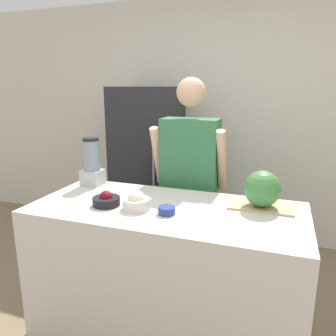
# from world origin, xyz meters

# --- Properties ---
(wall_back) EXTENTS (8.00, 0.06, 2.60)m
(wall_back) POSITION_xyz_m (0.00, 2.13, 1.30)
(wall_back) COLOR silver
(wall_back) RESTS_ON ground_plane
(counter_island) EXTENTS (1.76, 0.80, 0.92)m
(counter_island) POSITION_xyz_m (0.00, 0.40, 0.46)
(counter_island) COLOR beige
(counter_island) RESTS_ON ground_plane
(refrigerator) EXTENTS (0.66, 0.65, 1.68)m
(refrigerator) POSITION_xyz_m (-0.70, 1.76, 0.84)
(refrigerator) COLOR #232328
(refrigerator) RESTS_ON ground_plane
(person) EXTENTS (0.60, 0.27, 1.75)m
(person) POSITION_xyz_m (-0.02, 1.02, 0.90)
(person) COLOR #4C608C
(person) RESTS_ON ground_plane
(cutting_board) EXTENTS (0.41, 0.22, 0.01)m
(cutting_board) POSITION_xyz_m (0.58, 0.59, 0.93)
(cutting_board) COLOR tan
(cutting_board) RESTS_ON counter_island
(watermelon) EXTENTS (0.23, 0.23, 0.23)m
(watermelon) POSITION_xyz_m (0.58, 0.58, 1.05)
(watermelon) COLOR #3D7F3D
(watermelon) RESTS_ON cutting_board
(bowl_cherries) EXTENTS (0.18, 0.18, 0.10)m
(bowl_cherries) POSITION_xyz_m (-0.38, 0.30, 0.96)
(bowl_cherries) COLOR black
(bowl_cherries) RESTS_ON counter_island
(bowl_cream) EXTENTS (0.17, 0.17, 0.12)m
(bowl_cream) POSITION_xyz_m (-0.16, 0.30, 0.97)
(bowl_cream) COLOR beige
(bowl_cream) RESTS_ON counter_island
(bowl_small_blue) EXTENTS (0.11, 0.11, 0.05)m
(bowl_small_blue) POSITION_xyz_m (0.04, 0.29, 0.95)
(bowl_small_blue) COLOR navy
(bowl_small_blue) RESTS_ON counter_island
(blender) EXTENTS (0.15, 0.15, 0.38)m
(blender) POSITION_xyz_m (-0.71, 0.67, 1.10)
(blender) COLOR #B7B7BC
(blender) RESTS_ON counter_island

